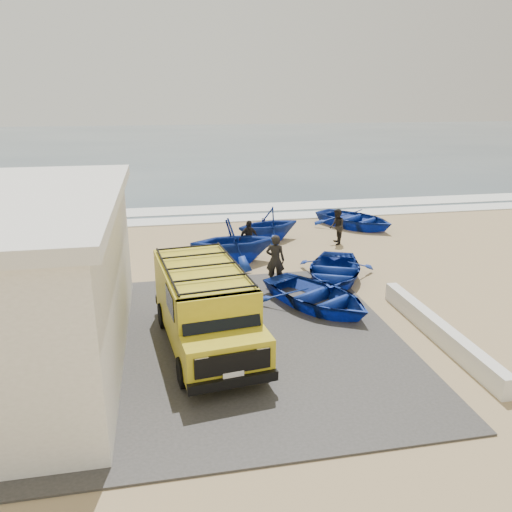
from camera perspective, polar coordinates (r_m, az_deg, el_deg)
ground at (r=15.88m, az=-1.54°, el=-6.18°), size 160.00×160.00×0.00m
slab at (r=13.91m, az=-8.43°, el=-9.99°), size 12.00×10.00×0.05m
ocean at (r=70.63m, az=-9.20°, el=12.54°), size 180.00×88.00×0.01m
surf_line at (r=27.18m, az=-5.71°, el=4.16°), size 180.00×1.60×0.06m
surf_wash at (r=29.61m, az=-6.17°, el=5.27°), size 180.00×2.20×0.04m
parapet at (r=14.84m, az=20.12°, el=-8.01°), size 0.35×6.00×0.55m
van at (r=13.33m, az=-5.85°, el=-5.55°), size 2.67×5.42×2.23m
boat_near_left at (r=15.99m, az=6.97°, el=-4.52°), size 4.46×4.89×0.83m
boat_near_right at (r=18.31m, az=8.89°, el=-1.65°), size 4.20×4.78×0.82m
boat_mid_left at (r=20.00m, az=-2.60°, el=1.76°), size 3.61×3.15×1.83m
boat_far_left at (r=23.03m, az=1.41°, el=3.66°), size 3.59×3.30×1.59m
boat_far_right at (r=26.00m, az=11.21°, el=4.19°), size 4.88×5.22×0.88m
fisherman_front at (r=17.63m, az=2.22°, el=-0.46°), size 0.78×0.65×1.84m
fisherman_middle at (r=22.81m, az=9.23°, el=3.32°), size 0.74×0.88×1.61m
fisherman_back at (r=20.79m, az=-0.86°, el=2.02°), size 0.98×0.67×1.55m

